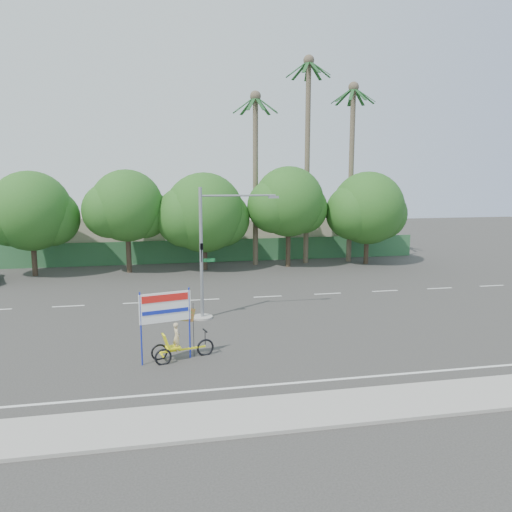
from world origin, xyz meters
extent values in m
plane|color=#33302D|center=(0.00, 0.00, 0.00)|extent=(120.00, 120.00, 0.00)
cube|color=gray|center=(0.00, -7.50, 0.06)|extent=(50.00, 2.40, 0.12)
cube|color=#336B3D|center=(0.00, 21.50, 1.00)|extent=(38.00, 0.08, 2.00)
cube|color=beige|center=(-10.00, 26.00, 2.00)|extent=(12.00, 8.00, 4.00)
cube|color=beige|center=(8.00, 26.00, 1.80)|extent=(14.00, 8.00, 3.60)
cylinder|color=#473828|center=(-14.00, 18.00, 1.76)|extent=(0.40, 0.40, 3.52)
sphere|color=#1C5519|center=(-14.00, 18.00, 4.96)|extent=(6.00, 6.00, 6.00)
sphere|color=#1C5519|center=(-12.65, 18.30, 4.40)|extent=(4.32, 4.32, 4.32)
sphere|color=#1C5519|center=(-15.35, 17.75, 4.64)|extent=(4.56, 4.56, 4.56)
cylinder|color=#473828|center=(-7.00, 18.00, 1.87)|extent=(0.40, 0.40, 3.74)
sphere|color=#1C5519|center=(-7.00, 18.00, 5.27)|extent=(5.60, 5.60, 5.60)
sphere|color=#1C5519|center=(-5.74, 18.30, 4.68)|extent=(4.03, 4.03, 4.03)
sphere|color=#1C5519|center=(-8.26, 17.75, 4.93)|extent=(4.26, 4.26, 4.26)
cylinder|color=#473828|center=(-1.00, 18.00, 1.65)|extent=(0.40, 0.40, 3.30)
sphere|color=#1C5519|center=(-1.00, 18.00, 4.65)|extent=(6.40, 6.40, 6.40)
sphere|color=#1C5519|center=(0.44, 18.30, 4.12)|extent=(4.61, 4.61, 4.61)
sphere|color=#1C5519|center=(-2.44, 17.75, 4.35)|extent=(4.86, 4.86, 4.86)
cylinder|color=#473828|center=(6.00, 18.00, 1.94)|extent=(0.40, 0.40, 3.87)
sphere|color=#1C5519|center=(6.00, 18.00, 5.46)|extent=(5.80, 5.80, 5.80)
sphere|color=#1C5519|center=(7.30, 18.30, 4.84)|extent=(4.18, 4.18, 4.18)
sphere|color=#1C5519|center=(4.70, 17.75, 5.10)|extent=(4.41, 4.41, 4.41)
cylinder|color=#473828|center=(13.00, 18.00, 1.72)|extent=(0.40, 0.40, 3.43)
sphere|color=#1C5519|center=(13.00, 18.00, 4.84)|extent=(6.20, 6.20, 6.20)
sphere|color=#1C5519|center=(14.39, 18.30, 4.29)|extent=(4.46, 4.46, 4.46)
sphere|color=#1C5519|center=(11.61, 17.75, 4.52)|extent=(4.71, 4.71, 4.71)
cylinder|color=#70604C|center=(8.00, 19.50, 8.50)|extent=(0.44, 0.44, 17.00)
sphere|color=#70604C|center=(8.00, 19.50, 17.00)|extent=(0.90, 0.90, 0.90)
cube|color=#1C4C21|center=(8.94, 19.50, 16.34)|extent=(1.91, 0.28, 1.36)
cube|color=#1C4C21|center=(8.72, 20.11, 16.34)|extent=(1.65, 1.44, 1.36)
cube|color=#1C4C21|center=(8.16, 20.43, 16.34)|extent=(0.61, 1.93, 1.36)
cube|color=#1C4C21|center=(7.53, 20.32, 16.34)|extent=(1.20, 1.80, 1.36)
cube|color=#1C4C21|center=(7.11, 19.82, 16.34)|extent=(1.89, 0.92, 1.36)
cube|color=#1C4C21|center=(7.11, 19.18, 16.34)|extent=(1.89, 0.92, 1.36)
cube|color=#1C4C21|center=(7.53, 18.68, 16.34)|extent=(1.20, 1.80, 1.36)
cube|color=#1C4C21|center=(8.16, 18.57, 16.34)|extent=(0.61, 1.93, 1.36)
cube|color=#1C4C21|center=(8.72, 18.89, 16.34)|extent=(1.65, 1.44, 1.36)
cylinder|color=#70604C|center=(12.00, 19.50, 7.50)|extent=(0.44, 0.44, 15.00)
sphere|color=#70604C|center=(12.00, 19.50, 15.00)|extent=(0.90, 0.90, 0.90)
cube|color=#1C4C21|center=(12.94, 19.50, 14.34)|extent=(1.91, 0.28, 1.36)
cube|color=#1C4C21|center=(12.72, 20.11, 14.34)|extent=(1.65, 1.44, 1.36)
cube|color=#1C4C21|center=(12.16, 20.43, 14.34)|extent=(0.61, 1.93, 1.36)
cube|color=#1C4C21|center=(11.53, 20.32, 14.34)|extent=(1.20, 1.80, 1.36)
cube|color=#1C4C21|center=(11.11, 19.82, 14.34)|extent=(1.89, 0.92, 1.36)
cube|color=#1C4C21|center=(11.11, 19.18, 14.34)|extent=(1.89, 0.92, 1.36)
cube|color=#1C4C21|center=(11.53, 18.68, 14.34)|extent=(1.20, 1.80, 1.36)
cube|color=#1C4C21|center=(12.16, 18.57, 14.34)|extent=(0.61, 1.93, 1.36)
cube|color=#1C4C21|center=(12.72, 18.89, 14.34)|extent=(1.65, 1.44, 1.36)
cylinder|color=#70604C|center=(3.50, 19.50, 7.00)|extent=(0.44, 0.44, 14.00)
sphere|color=#70604C|center=(3.50, 19.50, 14.00)|extent=(0.90, 0.90, 0.90)
cube|color=#1C4C21|center=(4.44, 19.50, 13.34)|extent=(1.91, 0.28, 1.36)
cube|color=#1C4C21|center=(4.22, 20.11, 13.34)|extent=(1.65, 1.44, 1.36)
cube|color=#1C4C21|center=(3.66, 20.43, 13.34)|extent=(0.61, 1.93, 1.36)
cube|color=#1C4C21|center=(3.03, 20.32, 13.34)|extent=(1.20, 1.80, 1.36)
cube|color=#1C4C21|center=(2.61, 19.82, 13.34)|extent=(1.89, 0.92, 1.36)
cube|color=#1C4C21|center=(2.61, 19.18, 13.34)|extent=(1.89, 0.92, 1.36)
cube|color=#1C4C21|center=(3.03, 18.68, 13.34)|extent=(1.20, 1.80, 1.36)
cube|color=#1C4C21|center=(3.66, 18.57, 13.34)|extent=(0.61, 1.93, 1.36)
cube|color=#1C4C21|center=(4.22, 18.89, 13.34)|extent=(1.65, 1.44, 1.36)
cylinder|color=gray|center=(-2.50, 4.00, 0.05)|extent=(1.10, 1.10, 0.10)
cylinder|color=gray|center=(-2.50, 4.00, 3.50)|extent=(0.18, 0.18, 7.00)
cylinder|color=gray|center=(-0.50, 4.00, 6.55)|extent=(4.00, 0.10, 0.10)
cube|color=gray|center=(1.40, 4.00, 6.45)|extent=(0.55, 0.20, 0.12)
imported|color=black|center=(-2.50, 3.78, 3.60)|extent=(0.16, 0.20, 1.00)
cube|color=#14662D|center=(-2.15, 4.00, 3.15)|extent=(0.70, 0.04, 0.18)
torus|color=black|center=(-2.89, -1.64, 0.34)|extent=(0.76, 0.26, 0.76)
torus|color=black|center=(-4.82, -1.78, 0.31)|extent=(0.71, 0.24, 0.71)
torus|color=black|center=(-4.67, -2.39, 0.31)|extent=(0.71, 0.24, 0.71)
cube|color=yellow|center=(-3.82, -1.87, 0.40)|extent=(1.87, 0.51, 0.07)
cube|color=yellow|center=(-4.74, -2.09, 0.34)|extent=(0.22, 0.67, 0.06)
cube|color=yellow|center=(-4.25, -1.97, 0.56)|extent=(0.66, 0.59, 0.07)
cube|color=yellow|center=(-4.55, -2.04, 0.88)|extent=(0.36, 0.52, 0.61)
cylinder|color=black|center=(-2.89, -1.64, 0.79)|extent=(0.04, 0.04, 0.62)
cube|color=black|center=(-2.89, -1.64, 1.09)|extent=(0.16, 0.50, 0.04)
imported|color=#CCB284|center=(-4.09, -1.93, 0.99)|extent=(0.39, 0.50, 1.21)
cylinder|color=#1728B3|center=(-5.51, -2.27, 1.51)|extent=(0.08, 0.08, 3.03)
cylinder|color=#1728B3|center=(-3.54, -1.80, 1.51)|extent=(0.08, 0.08, 3.03)
cube|color=white|center=(-4.52, -2.04, 2.30)|extent=(2.09, 0.55, 1.23)
cube|color=red|center=(-4.52, -2.07, 2.69)|extent=(1.86, 0.46, 0.29)
cube|color=#1728B3|center=(-4.52, -2.07, 2.13)|extent=(1.86, 0.46, 0.16)
cylinder|color=black|center=(-3.38, -1.76, 1.18)|extent=(0.03, 0.03, 2.36)
cube|color=red|center=(-3.76, -1.85, 1.91)|extent=(0.97, 0.25, 0.74)
camera|label=1|loc=(-4.75, -22.03, 7.59)|focal=35.00mm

